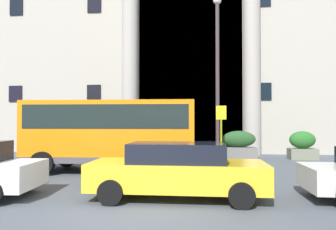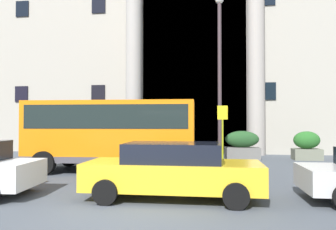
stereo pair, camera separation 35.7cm
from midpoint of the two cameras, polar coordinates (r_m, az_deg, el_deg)
name	(u,v)px [view 2 (the right image)]	position (r m, az deg, el deg)	size (l,w,h in m)	color
ground_plane	(128,212)	(7.75, -5.83, -16.74)	(80.00, 64.00, 0.12)	#454B54
office_building_facade	(186,34)	(25.70, 3.56, 14.15)	(40.49, 9.78, 17.63)	#A29C90
orange_minibus	(113,130)	(13.32, -8.99, -2.58)	(6.75, 2.94, 2.83)	orange
bus_stop_sign	(223,129)	(14.19, 10.37, -2.55)	(0.44, 0.08, 2.71)	#939C17
hedge_planter_far_east	(307,146)	(18.59, 23.91, -5.05)	(1.41, 0.94, 1.50)	#696D5B
hedge_planter_west	(242,145)	(17.80, 13.57, -5.28)	(1.86, 0.83, 1.51)	#64635F
parked_sedan_second	(173,170)	(8.54, 2.11, -9.73)	(4.57, 1.91, 1.46)	gold
motorcycle_far_end	(111,169)	(10.84, -9.13, -9.43)	(1.99, 0.75, 0.89)	black
lamppost_plaza_centre	(220,66)	(16.01, 9.79, 8.57)	(0.40, 0.40, 8.17)	#3F3236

